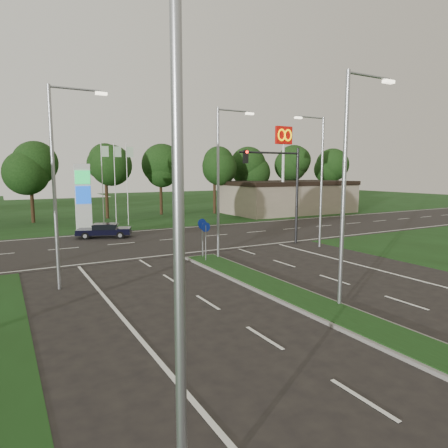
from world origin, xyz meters
TOP-DOWN VIEW (x-y plane):
  - verge_far at (0.00, 55.00)m, footprint 160.00×50.00m
  - cross_road at (0.00, 24.00)m, footprint 160.00×12.00m
  - median_kerb at (0.00, 4.00)m, footprint 2.00×26.00m
  - commercial_building at (22.00, 36.00)m, footprint 16.00×9.00m
  - streetlight_median_near at (1.00, 6.00)m, footprint 2.53×0.22m
  - streetlight_median_far at (1.00, 16.00)m, footprint 2.53×0.22m
  - streetlight_left_near at (-8.30, 0.00)m, footprint 2.53×0.22m
  - streetlight_left_far at (-8.30, 14.00)m, footprint 2.53×0.22m
  - streetlight_right_far at (8.80, 16.00)m, footprint 2.53×0.22m
  - traffic_signal at (7.19, 18.00)m, footprint 5.10×0.42m
  - median_signs at (0.00, 16.40)m, footprint 1.16×1.76m
  - gas_pylon at (-3.79, 33.05)m, footprint 5.80×1.26m
  - mcdonalds_sign at (18.00, 31.97)m, footprint 2.20×0.47m
  - treeline_far at (0.10, 39.93)m, footprint 6.00×6.00m
  - navy_sedan at (-3.44, 27.42)m, footprint 4.50×3.08m

SIDE VIEW (x-z plane):
  - verge_far at x=0.00m, z-range -0.01..0.01m
  - cross_road at x=0.00m, z-range -0.01..0.01m
  - median_kerb at x=0.00m, z-range 0.00..0.12m
  - navy_sedan at x=-3.44m, z-range 0.04..1.19m
  - median_signs at x=0.00m, z-range 0.52..2.90m
  - commercial_building at x=22.00m, z-range 0.00..4.00m
  - gas_pylon at x=-3.79m, z-range -0.80..7.20m
  - traffic_signal at x=7.19m, z-range 1.15..8.15m
  - streetlight_median_near at x=1.00m, z-range 0.58..9.58m
  - streetlight_median_far at x=1.00m, z-range 0.58..9.58m
  - streetlight_left_near at x=-8.30m, z-range 0.58..9.58m
  - streetlight_left_far at x=-8.30m, z-range 0.58..9.58m
  - streetlight_right_far at x=8.80m, z-range 0.58..9.58m
  - treeline_far at x=0.10m, z-range 1.88..11.78m
  - mcdonalds_sign at x=18.00m, z-range 2.79..13.19m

